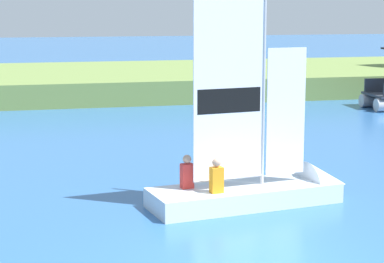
{
  "coord_description": "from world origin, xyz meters",
  "views": [
    {
      "loc": [
        -4.01,
        -11.5,
        4.57
      ],
      "look_at": [
        0.47,
        7.07,
        1.2
      ],
      "focal_mm": 66.24,
      "sensor_mm": 36.0,
      "label": 1
    }
  ],
  "objects": [
    {
      "name": "shore_bank",
      "position": [
        0.0,
        27.26,
        0.57
      ],
      "size": [
        80.0,
        13.01,
        1.14
      ],
      "primitive_type": "cube",
      "color": "olive",
      "rests_on": "ground"
    },
    {
      "name": "sailboat",
      "position": [
        1.72,
        3.91,
        0.43
      ],
      "size": [
        5.2,
        2.14,
        6.64
      ],
      "rotation": [
        0.0,
        0.0,
        0.15
      ],
      "color": "silver",
      "rests_on": "ground"
    }
  ]
}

